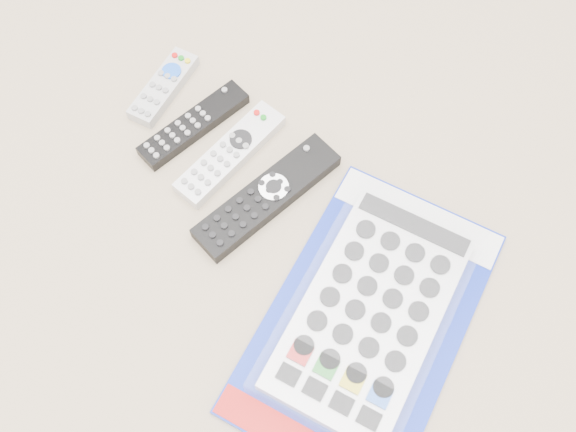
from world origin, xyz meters
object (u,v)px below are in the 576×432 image
Objects in this scene: remote_silver_dvd at (230,154)px; remote_large_black at (267,197)px; remote_small_grey at (163,87)px; remote_slim_black at (193,125)px; jumbo_remote_packaged at (370,312)px.

remote_large_black reaches higher than remote_silver_dvd.
remote_small_grey and remote_slim_black have the same top height.
remote_small_grey is 0.15m from remote_silver_dvd.
remote_slim_black is at bearing 179.12° from remote_silver_dvd.
remote_silver_dvd is (0.07, -0.00, 0.00)m from remote_slim_black.
remote_slim_black is at bearing -179.54° from remote_large_black.
remote_large_black reaches higher than remote_slim_black.
jumbo_remote_packaged reaches higher than remote_slim_black.
remote_large_black is at bearing 0.17° from remote_slim_black.
remote_silver_dvd is 0.45× the size of jumbo_remote_packaged.
remote_silver_dvd is at bearing -20.51° from remote_small_grey.
remote_silver_dvd is 0.09m from remote_large_black.
remote_small_grey is 0.24m from remote_large_black.
remote_silver_dvd is 0.30m from jumbo_remote_packaged.
remote_small_grey and remote_silver_dvd have the same top height.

